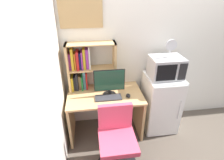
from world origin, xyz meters
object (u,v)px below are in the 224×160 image
computer_mouse (128,96)px  microwave (166,67)px  mini_fridge (160,103)px  desk_fan (171,47)px  hutch_bookshelf (85,67)px  keyboard (108,98)px  wall_corkboard (80,7)px  desk_chair (117,142)px  monitor (109,82)px

computer_mouse → microwave: 0.69m
mini_fridge → microwave: 0.63m
mini_fridge → computer_mouse: bearing=-167.1°
computer_mouse → desk_fan: size_ratio=0.39×
hutch_bookshelf → microwave: (1.17, -0.19, 0.00)m
hutch_bookshelf → desk_fan: 1.25m
computer_mouse → mini_fridge: (0.57, 0.13, -0.28)m
keyboard → microwave: bearing=9.1°
computer_mouse → wall_corkboard: bearing=144.8°
keyboard → microwave: (0.86, 0.14, 0.36)m
microwave → desk_chair: bearing=-142.8°
mini_fridge → wall_corkboard: bearing=166.2°
hutch_bookshelf → computer_mouse: (0.60, -0.33, -0.35)m
computer_mouse → wall_corkboard: size_ratio=0.17×
mini_fridge → microwave: bearing=89.8°
computer_mouse → microwave: bearing=13.2°
hutch_bookshelf → microwave: size_ratio=1.54×
mini_fridge → desk_chair: mini_fridge is taller
hutch_bookshelf → desk_chair: size_ratio=0.84×
mini_fridge → desk_fan: (0.02, -0.00, 0.93)m
microwave → mini_fridge: bearing=-90.2°
monitor → hutch_bookshelf: bearing=143.7°
computer_mouse → wall_corkboard: (-0.59, 0.42, 1.15)m
monitor → computer_mouse: (0.26, -0.08, -0.20)m
keyboard → hutch_bookshelf: bearing=132.6°
hutch_bookshelf → mini_fridge: bearing=-9.6°
mini_fridge → desk_chair: 1.03m
mini_fridge → desk_fan: size_ratio=3.70×
monitor → wall_corkboard: bearing=134.7°
mini_fridge → microwave: size_ratio=2.03×
mini_fridge → keyboard: bearing=-171.1°
computer_mouse → hutch_bookshelf: bearing=151.1°
hutch_bookshelf → desk_fan: size_ratio=2.80×
monitor → desk_fan: bearing=3.1°
mini_fridge → wall_corkboard: wall_corkboard is taller
hutch_bookshelf → desk_chair: (0.36, -0.81, -0.73)m
desk_chair → wall_corkboard: wall_corkboard is taller
monitor → desk_fan: desk_fan is taller
hutch_bookshelf → wall_corkboard: 0.81m
hutch_bookshelf → mini_fridge: hutch_bookshelf is taller
hutch_bookshelf → keyboard: 0.58m
keyboard → mini_fridge: (0.86, 0.14, -0.27)m
microwave → desk_chair: 1.26m
mini_fridge → microwave: (0.00, 0.00, 0.63)m
hutch_bookshelf → wall_corkboard: wall_corkboard is taller
monitor → microwave: 0.85m
hutch_bookshelf → keyboard: hutch_bookshelf is taller
keyboard → mini_fridge: mini_fridge is taller
computer_mouse → desk_chair: desk_chair is taller
computer_mouse → mini_fridge: size_ratio=0.10×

